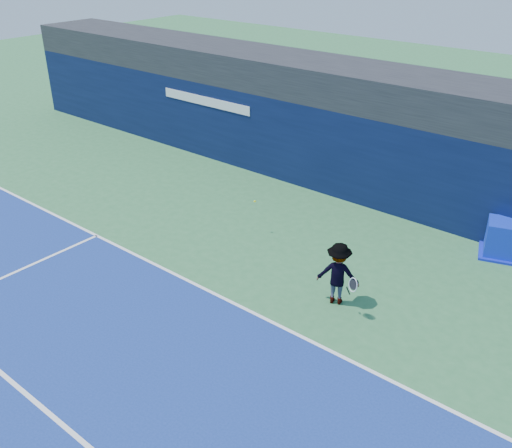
% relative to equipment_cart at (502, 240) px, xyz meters
% --- Properties ---
extents(ground, '(80.00, 80.00, 0.00)m').
position_rel_equipment_cart_xyz_m(ground, '(-4.86, -9.64, -0.48)').
color(ground, '#326F3E').
rests_on(ground, ground).
extents(baseline, '(24.00, 0.10, 0.01)m').
position_rel_equipment_cart_xyz_m(baseline, '(-4.86, -6.64, -0.47)').
color(baseline, white).
rests_on(baseline, ground).
extents(service_line, '(24.00, 0.10, 0.01)m').
position_rel_equipment_cart_xyz_m(service_line, '(-4.86, -11.64, -0.47)').
color(service_line, white).
rests_on(service_line, ground).
extents(stadium_band, '(36.00, 3.00, 1.20)m').
position_rel_equipment_cart_xyz_m(stadium_band, '(-4.86, 1.86, 3.12)').
color(stadium_band, black).
rests_on(stadium_band, back_wall_assembly).
extents(back_wall_assembly, '(36.00, 1.03, 3.00)m').
position_rel_equipment_cart_xyz_m(back_wall_assembly, '(-4.86, 0.86, 1.02)').
color(back_wall_assembly, '#091233').
rests_on(back_wall_assembly, ground).
extents(equipment_cart, '(1.39, 1.39, 1.05)m').
position_rel_equipment_cart_xyz_m(equipment_cart, '(0.00, 0.00, 0.00)').
color(equipment_cart, '#0D23BB').
rests_on(equipment_cart, ground).
extents(tennis_player, '(1.35, 0.96, 1.64)m').
position_rel_equipment_cart_xyz_m(tennis_player, '(-2.36, -4.94, 0.34)').
color(tennis_player, silver).
rests_on(tennis_player, ground).
extents(tennis_ball, '(0.07, 0.07, 0.07)m').
position_rel_equipment_cart_xyz_m(tennis_ball, '(-6.30, -3.38, 0.56)').
color(tennis_ball, '#CCCF17').
rests_on(tennis_ball, ground).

